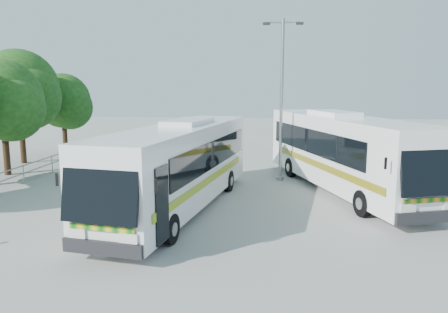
# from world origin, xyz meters

# --- Properties ---
(ground) EXTENTS (100.00, 100.00, 0.00)m
(ground) POSITION_xyz_m (0.00, 0.00, 0.00)
(ground) COLOR #9F9F9A
(ground) RESTS_ON ground
(kerb_divider) EXTENTS (0.40, 16.00, 0.15)m
(kerb_divider) POSITION_xyz_m (-2.30, 2.00, 0.07)
(kerb_divider) COLOR #B2B2AD
(kerb_divider) RESTS_ON ground
(railing) EXTENTS (0.06, 22.00, 1.00)m
(railing) POSITION_xyz_m (-10.00, 4.00, 0.74)
(railing) COLOR gray
(railing) RESTS_ON ground
(tree_far_c) EXTENTS (4.97, 4.69, 6.49)m
(tree_far_c) POSITION_xyz_m (-12.12, 5.10, 4.26)
(tree_far_c) COLOR #382314
(tree_far_c) RESTS_ON ground
(tree_far_d) EXTENTS (5.62, 5.30, 7.33)m
(tree_far_d) POSITION_xyz_m (-13.31, 8.80, 4.82)
(tree_far_d) COLOR #382314
(tree_far_d) RESTS_ON ground
(tree_far_e) EXTENTS (4.54, 4.28, 5.92)m
(tree_far_e) POSITION_xyz_m (-12.63, 13.30, 3.89)
(tree_far_e) COLOR #382314
(tree_far_e) RESTS_ON ground
(coach_main) EXTENTS (4.44, 12.57, 3.42)m
(coach_main) POSITION_xyz_m (-1.01, -0.69, 1.88)
(coach_main) COLOR silver
(coach_main) RESTS_ON ground
(coach_adjacent) EXTENTS (6.50, 13.03, 3.58)m
(coach_adjacent) POSITION_xyz_m (6.10, 3.22, 1.96)
(coach_adjacent) COLOR white
(coach_adjacent) RESTS_ON ground
(lamppost) EXTENTS (2.06, 0.29, 8.40)m
(lamppost) POSITION_xyz_m (3.20, 5.27, 4.64)
(lamppost) COLOR #909398
(lamppost) RESTS_ON ground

